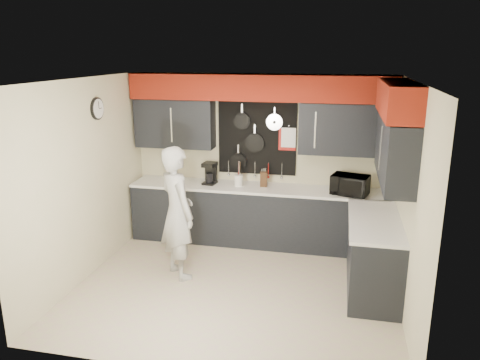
% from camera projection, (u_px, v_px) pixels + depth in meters
% --- Properties ---
extents(ground, '(4.00, 4.00, 0.00)m').
position_uv_depth(ground, '(236.00, 286.00, 6.02)').
color(ground, '#BAA591').
rests_on(ground, ground).
extents(back_wall_assembly, '(4.00, 0.36, 2.60)m').
position_uv_depth(back_wall_assembly, '(260.00, 114.00, 6.99)').
color(back_wall_assembly, beige).
rests_on(back_wall_assembly, ground).
extents(right_wall_assembly, '(0.36, 3.50, 2.60)m').
position_uv_depth(right_wall_assembly, '(397.00, 139.00, 5.37)').
color(right_wall_assembly, beige).
rests_on(right_wall_assembly, ground).
extents(left_wall_assembly, '(0.05, 3.50, 2.60)m').
position_uv_depth(left_wall_assembly, '(87.00, 177.00, 6.09)').
color(left_wall_assembly, beige).
rests_on(left_wall_assembly, ground).
extents(base_cabinets, '(3.95, 2.20, 0.92)m').
position_uv_depth(base_cabinets, '(285.00, 225.00, 6.86)').
color(base_cabinets, black).
rests_on(base_cabinets, ground).
extents(microwave, '(0.59, 0.47, 0.28)m').
position_uv_depth(microwave, '(350.00, 185.00, 6.72)').
color(microwave, black).
rests_on(microwave, base_cabinets).
extents(knife_block, '(0.11, 0.11, 0.23)m').
position_uv_depth(knife_block, '(264.00, 179.00, 7.13)').
color(knife_block, '#351F10').
rests_on(knife_block, base_cabinets).
extents(utensil_crock, '(0.13, 0.13, 0.17)m').
position_uv_depth(utensil_crock, '(238.00, 180.00, 7.16)').
color(utensil_crock, silver).
rests_on(utensil_crock, base_cabinets).
extents(coffee_maker, '(0.21, 0.25, 0.34)m').
position_uv_depth(coffee_maker, '(210.00, 172.00, 7.27)').
color(coffee_maker, black).
rests_on(coffee_maker, base_cabinets).
extents(person, '(0.76, 0.76, 1.77)m').
position_uv_depth(person, '(177.00, 213.00, 6.10)').
color(person, '#A8A8A6').
rests_on(person, ground).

